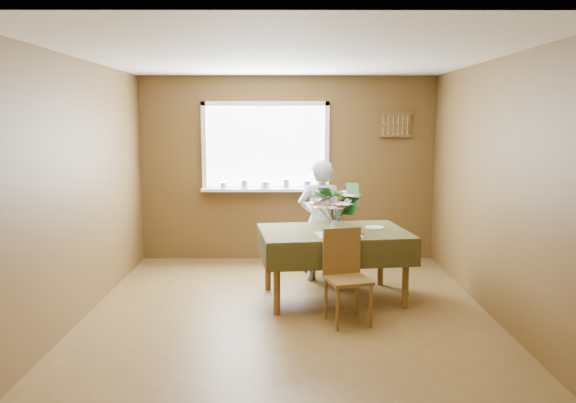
{
  "coord_description": "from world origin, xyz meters",
  "views": [
    {
      "loc": [
        -0.02,
        -5.38,
        1.92
      ],
      "look_at": [
        0.0,
        0.55,
        1.05
      ],
      "focal_mm": 35.0,
      "sensor_mm": 36.0,
      "label": 1
    }
  ],
  "objects_px": {
    "dining_table": "(334,239)",
    "chair_near": "(345,271)",
    "chair_far": "(325,236)",
    "flower_bouquet": "(336,205)",
    "seated_woman": "(320,221)"
  },
  "relations": [
    {
      "from": "chair_far",
      "to": "flower_bouquet",
      "type": "distance_m",
      "value": 1.17
    },
    {
      "from": "chair_near",
      "to": "seated_woman",
      "type": "bearing_deg",
      "value": 81.24
    },
    {
      "from": "dining_table",
      "to": "chair_near",
      "type": "xyz_separation_m",
      "value": [
        0.06,
        -0.66,
        -0.17
      ]
    },
    {
      "from": "chair_far",
      "to": "flower_bouquet",
      "type": "height_order",
      "value": "flower_bouquet"
    },
    {
      "from": "dining_table",
      "to": "flower_bouquet",
      "type": "height_order",
      "value": "flower_bouquet"
    },
    {
      "from": "chair_near",
      "to": "chair_far",
      "type": "bearing_deg",
      "value": 77.88
    },
    {
      "from": "dining_table",
      "to": "chair_near",
      "type": "height_order",
      "value": "chair_near"
    },
    {
      "from": "chair_far",
      "to": "chair_near",
      "type": "distance_m",
      "value": 1.51
    },
    {
      "from": "seated_woman",
      "to": "flower_bouquet",
      "type": "bearing_deg",
      "value": 94.27
    },
    {
      "from": "chair_far",
      "to": "flower_bouquet",
      "type": "bearing_deg",
      "value": 76.34
    },
    {
      "from": "dining_table",
      "to": "seated_woman",
      "type": "distance_m",
      "value": 0.72
    },
    {
      "from": "dining_table",
      "to": "chair_near",
      "type": "bearing_deg",
      "value": -92.97
    },
    {
      "from": "chair_near",
      "to": "flower_bouquet",
      "type": "distance_m",
      "value": 0.73
    },
    {
      "from": "chair_near",
      "to": "flower_bouquet",
      "type": "bearing_deg",
      "value": 80.78
    },
    {
      "from": "chair_near",
      "to": "seated_woman",
      "type": "relative_size",
      "value": 0.61
    }
  ]
}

